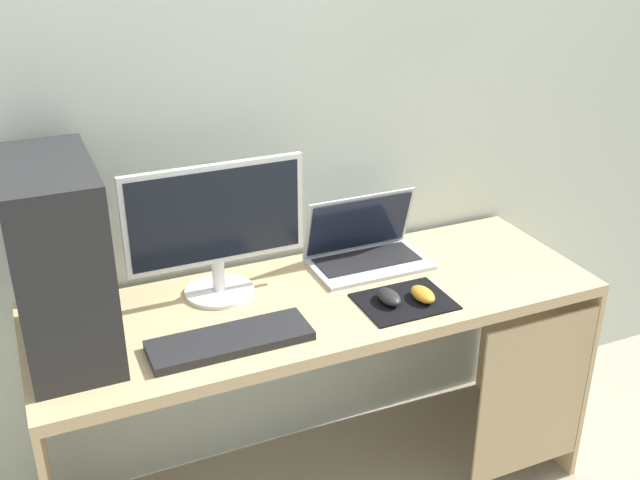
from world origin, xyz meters
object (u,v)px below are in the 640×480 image
at_px(pc_tower, 59,260).
at_px(mouse_left, 389,297).
at_px(mouse_right, 423,294).
at_px(monitor, 216,228).
at_px(keyboard, 230,340).
at_px(laptop, 366,249).

distance_m(pc_tower, mouse_left, 0.88).
height_order(pc_tower, mouse_right, pc_tower).
relative_size(monitor, mouse_left, 5.32).
relative_size(monitor, mouse_right, 5.32).
xyz_separation_m(keyboard, mouse_left, (0.47, 0.02, 0.01)).
height_order(keyboard, mouse_right, mouse_right).
height_order(monitor, mouse_left, monitor).
xyz_separation_m(laptop, mouse_left, (-0.06, -0.26, -0.02)).
relative_size(pc_tower, laptop, 1.38).
xyz_separation_m(mouse_left, mouse_right, (0.10, -0.02, 0.00)).
height_order(mouse_left, mouse_right, same).
distance_m(monitor, mouse_right, 0.61).
bearing_deg(keyboard, monitor, 78.75).
bearing_deg(pc_tower, mouse_left, -8.91).
height_order(monitor, keyboard, monitor).
xyz_separation_m(pc_tower, monitor, (0.43, 0.11, -0.04)).
relative_size(pc_tower, mouse_left, 5.16).
bearing_deg(pc_tower, monitor, 14.69).
bearing_deg(monitor, pc_tower, -165.31).
relative_size(monitor, keyboard, 1.22).
distance_m(laptop, keyboard, 0.60).
bearing_deg(mouse_right, mouse_left, 165.26).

